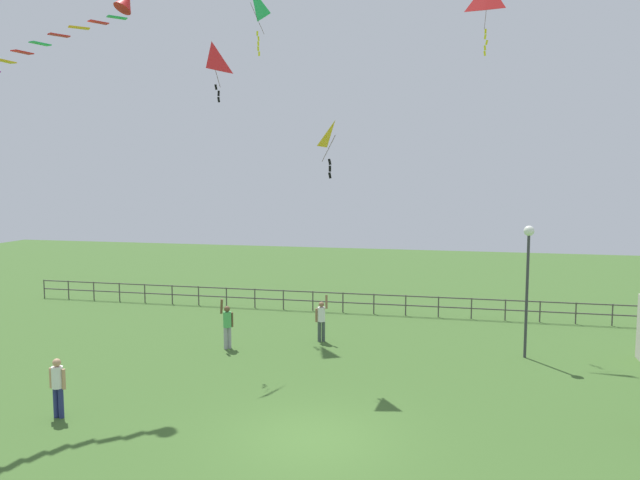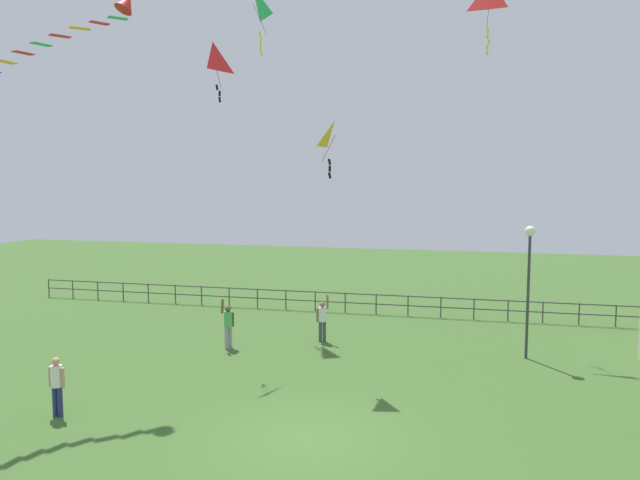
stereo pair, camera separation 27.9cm
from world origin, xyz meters
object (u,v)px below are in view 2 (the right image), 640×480
Objects in this scene: streamer_kite at (117,8)px; person_3 at (57,383)px; person_0 at (228,323)px; kite_3 at (253,5)px; lamppost at (529,263)px; person_1 at (322,318)px; kite_1 at (490,0)px; kite_0 at (213,59)px; kite_2 at (335,137)px.

person_3 is at bearing -82.01° from streamer_kite.
streamer_kite is at bearing -133.52° from person_0.
kite_3 is (0.99, 12.89, 13.03)m from person_3.
lamppost is at bearing 6.87° from person_0.
kite_1 is at bearing 35.04° from person_1.
lamppost is 2.17× the size of kite_0.
kite_1 is (9.76, 5.63, 2.93)m from kite_0.
person_0 is at bearing 46.48° from streamer_kite.
kite_0 is 1.17× the size of kite_2.
kite_2 is at bearing -53.09° from kite_3.
person_1 is 14.60m from kite_1.
person_1 is at bearing 176.54° from lamppost.
kite_3 is 8.81m from streamer_kite.
kite_3 is (-10.13, -0.27, 0.42)m from kite_1.
streamer_kite is at bearing -142.35° from person_1.
kite_0 is 3.79m from streamer_kite.
kite_1 is at bearing 32.93° from person_0.
kite_1 is at bearing 56.14° from kite_2.
person_3 is at bearing -119.71° from person_1.
lamppost is 13.38m from kite_0.
person_1 is 0.61× the size of kite_1.
person_0 is 1.03× the size of person_1.
person_1 reaches higher than person_3.
person_0 is 14.23m from kite_3.
kite_2 is (1.14, -3.04, 6.72)m from person_1.
kite_2 is (-4.87, -7.27, -5.89)m from kite_1.
person_3 is (-5.10, -8.93, -0.00)m from person_1.
lamppost is 8.06m from kite_2.
kite_0 is at bearing -175.13° from lamppost.
kite_0 reaches higher than kite_2.
lamppost is at bearing 22.26° from kite_2.
person_0 is (-10.66, -1.28, -2.43)m from lamppost.
person_3 is (-12.57, -8.48, -2.45)m from lamppost.
person_1 is at bearing 60.29° from person_3.
lamppost is 11.28m from kite_1.
kite_1 is 10.14m from kite_3.
kite_2 is at bearing 11.33° from streamer_kite.
kite_3 is at bearing 79.07° from streamer_kite.
person_3 is 0.55× the size of kite_3.
kite_0 is at bearing 56.55° from streamer_kite.
kite_3 is (-11.59, 4.41, 10.58)m from lamppost.
kite_0 reaches higher than lamppost.
person_1 is (-7.48, 0.45, -2.45)m from lamppost.
lamppost reaches higher than person_3.
person_0 is 16.69m from kite_1.
kite_1 is at bearing 29.97° from kite_0.
kite_1 reaches higher than person_0.
kite_3 is at bearing 126.91° from kite_2.
kite_1 is at bearing 36.34° from streamer_kite.
lamppost is at bearing -3.46° from person_1.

